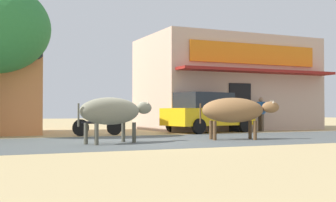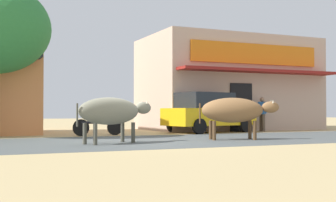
# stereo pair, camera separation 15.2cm
# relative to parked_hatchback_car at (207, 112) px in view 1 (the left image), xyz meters

# --- Properties ---
(ground) EXTENTS (80.00, 80.00, 0.00)m
(ground) POSITION_rel_parked_hatchback_car_xyz_m (-4.63, -3.96, -0.84)
(ground) COLOR tan
(asphalt_road) EXTENTS (72.00, 5.77, 0.00)m
(asphalt_road) POSITION_rel_parked_hatchback_car_xyz_m (-4.63, -3.96, -0.84)
(asphalt_road) COLOR #4B5150
(asphalt_road) RESTS_ON ground
(storefront_right_club) EXTENTS (8.08, 5.66, 4.38)m
(storefront_right_club) POSITION_rel_parked_hatchback_car_xyz_m (2.60, 2.74, 1.36)
(storefront_right_club) COLOR #C5A58E
(storefront_right_club) RESTS_ON ground
(parked_hatchback_car) EXTENTS (4.15, 2.48, 1.64)m
(parked_hatchback_car) POSITION_rel_parked_hatchback_car_xyz_m (0.00, 0.00, 0.00)
(parked_hatchback_car) COLOR gold
(parked_hatchback_car) RESTS_ON ground
(parked_motorcycle) EXTENTS (1.91, 0.39, 1.05)m
(parked_motorcycle) POSITION_rel_parked_hatchback_car_xyz_m (-4.75, -0.52, -0.37)
(parked_motorcycle) COLOR black
(parked_motorcycle) RESTS_ON ground
(cow_near_brown) EXTENTS (2.55, 1.42, 1.27)m
(cow_near_brown) POSITION_rel_parked_hatchback_car_xyz_m (-5.46, -4.49, 0.04)
(cow_near_brown) COLOR gray
(cow_near_brown) RESTS_ON ground
(cow_far_dark) EXTENTS (2.52, 1.20, 1.30)m
(cow_far_dark) POSITION_rel_parked_hatchback_car_xyz_m (-1.50, -4.47, 0.06)
(cow_far_dark) COLOR brown
(cow_far_dark) RESTS_ON ground
(pedestrian_by_shop) EXTENTS (0.47, 0.61, 1.49)m
(pedestrian_by_shop) POSITION_rel_parked_hatchback_car_xyz_m (2.66, -0.04, 0.02)
(pedestrian_by_shop) COLOR brown
(pedestrian_by_shop) RESTS_ON ground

